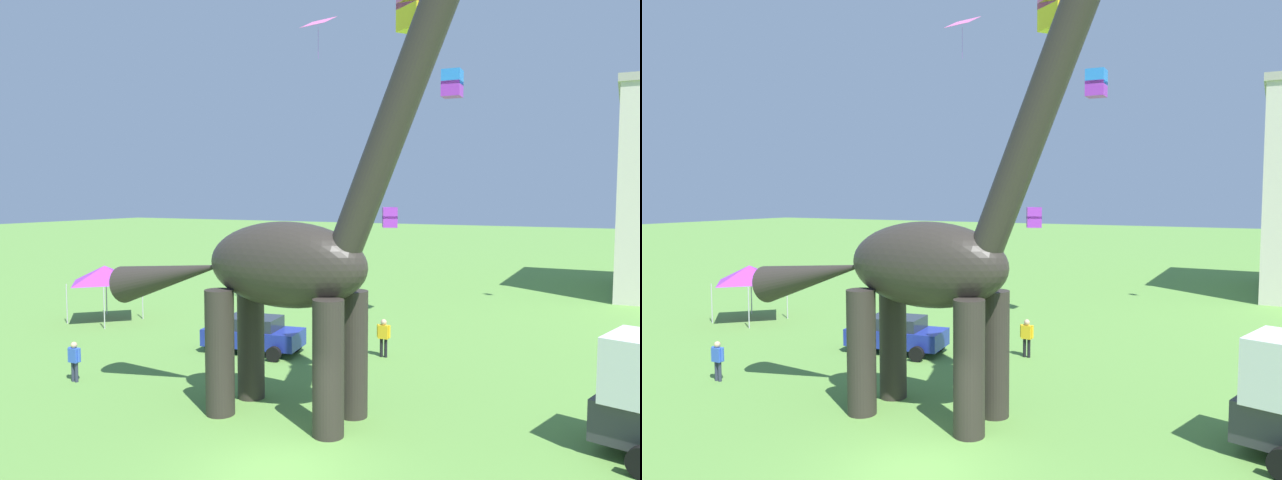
% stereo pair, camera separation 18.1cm
% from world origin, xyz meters
% --- Properties ---
extents(ground_plane, '(240.00, 240.00, 0.00)m').
position_xyz_m(ground_plane, '(0.00, 0.00, 0.00)').
color(ground_plane, '#5B8E3D').
extents(dinosaur_sculpture, '(12.34, 2.61, 12.90)m').
position_xyz_m(dinosaur_sculpture, '(-1.70, 3.33, 4.66)').
color(dinosaur_sculpture, '#2D2823').
rests_on(dinosaur_sculpture, ground_plane).
extents(parked_sedan_left, '(4.43, 2.42, 1.55)m').
position_xyz_m(parked_sedan_left, '(-6.63, 9.08, 0.81)').
color(parked_sedan_left, navy).
rests_on(parked_sedan_left, ground_plane).
extents(person_near_flyer, '(0.45, 0.20, 1.21)m').
position_xyz_m(person_near_flyer, '(7.75, 9.88, 0.74)').
color(person_near_flyer, '#2D3347').
rests_on(person_near_flyer, ground_plane).
extents(person_strolling_adult, '(0.60, 0.26, 1.60)m').
position_xyz_m(person_strolling_adult, '(-1.36, 10.88, 0.97)').
color(person_strolling_adult, black).
rests_on(person_strolling_adult, ground_plane).
extents(person_watching_child, '(0.55, 0.24, 1.47)m').
position_xyz_m(person_watching_child, '(-10.13, 2.68, 0.89)').
color(person_watching_child, '#2D3347').
rests_on(person_watching_child, ground_plane).
extents(festival_canopy_tent, '(3.15, 3.15, 3.00)m').
position_xyz_m(festival_canopy_tent, '(-17.18, 10.77, 2.54)').
color(festival_canopy_tent, '#B2B2B7').
rests_on(festival_canopy_tent, ground_plane).
extents(kite_near_high, '(1.38, 1.38, 1.41)m').
position_xyz_m(kite_near_high, '(2.12, 4.46, 12.11)').
color(kite_near_high, pink).
extents(kite_far_right, '(1.02, 1.02, 1.09)m').
position_xyz_m(kite_far_right, '(-3.87, 18.23, 5.55)').
color(kite_far_right, purple).
extents(kite_far_left, '(1.76, 1.37, 2.09)m').
position_xyz_m(kite_far_left, '(-6.78, 15.46, 15.49)').
color(kite_far_left, pink).
extents(kite_high_left, '(0.93, 0.93, 1.28)m').
position_xyz_m(kite_high_left, '(-0.16, 16.60, 12.07)').
color(kite_high_left, '#287AE5').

